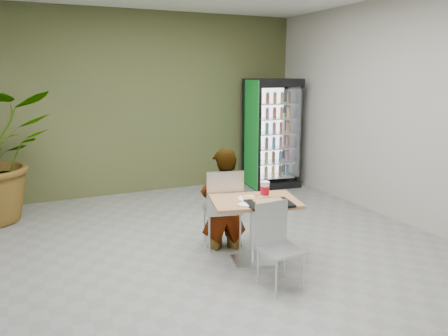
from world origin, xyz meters
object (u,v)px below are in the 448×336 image
Objects in this scene: chair_far at (223,203)px; seated_woman at (224,210)px; soda_cup at (265,190)px; beverage_fridge at (273,133)px; dining_table at (254,218)px; cafeteria_tray at (269,204)px; chair_near at (276,238)px.

chair_far is 0.12m from seated_woman.
soda_cup is 3.52m from beverage_fridge.
seated_woman is (-0.12, 0.57, -0.06)m from dining_table.
seated_woman reaches higher than cafeteria_tray.
beverage_fridge is at bearing 58.73° from cafeteria_tray.
dining_table is at bearing 115.02° from seated_woman.
beverage_fridge reaches higher than soda_cup.
dining_table is at bearing 118.66° from chair_far.
seated_woman is at bearing 101.48° from cafeteria_tray.
seated_woman is 0.88m from cafeteria_tray.
chair_far is 0.65× the size of seated_woman.
chair_near is at bearing -107.62° from cafeteria_tray.
beverage_fridge reaches higher than dining_table.
chair_far is at bearing 103.97° from cafeteria_tray.
beverage_fridge is (2.07, 3.56, 0.52)m from chair_near.
seated_woman reaches higher than dining_table.
chair_far is 0.80m from cafeteria_tray.
dining_table is 5.85× the size of soda_cup.
chair_far reaches higher than chair_near.
cafeteria_tray is (0.19, -0.76, 0.18)m from chair_far.
chair_far is (-0.14, 0.52, 0.05)m from dining_table.
soda_cup is at bearing 134.05° from chair_far.
dining_table is 3.66m from beverage_fridge.
chair_near is (0.09, -1.07, -0.08)m from chair_far.
dining_table is 1.08× the size of chair_far.
beverage_fridge is (2.14, 2.44, 0.54)m from seated_woman.
chair_far is 2.12× the size of cafeteria_tray.
seated_woman reaches higher than chair_far.
cafeteria_tray is at bearing -79.15° from dining_table.
soda_cup is 0.09× the size of beverage_fridge.
cafeteria_tray is at bearing -110.05° from soda_cup.
chair_far is at bearing 120.77° from soda_cup.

